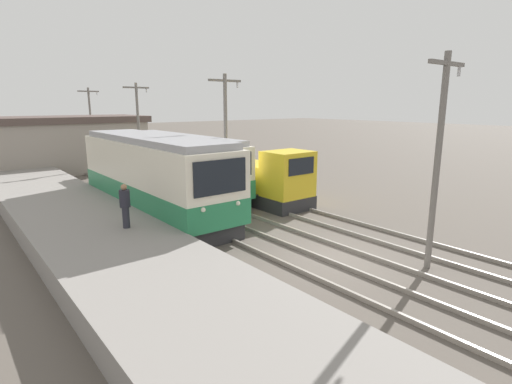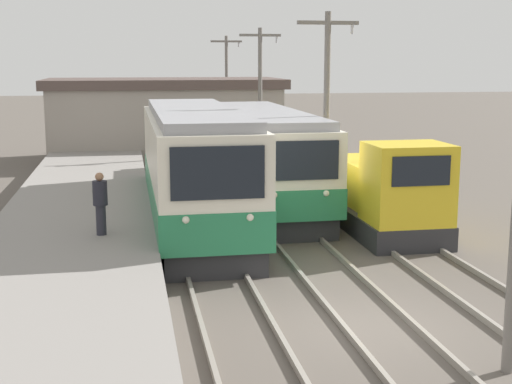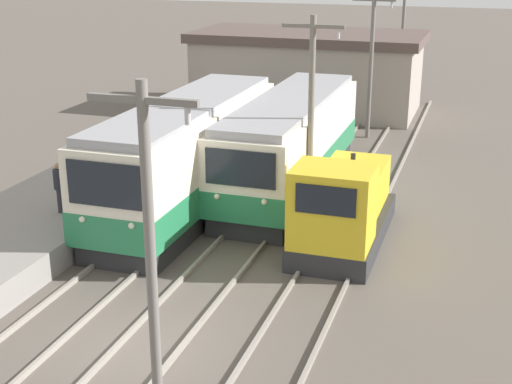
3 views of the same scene
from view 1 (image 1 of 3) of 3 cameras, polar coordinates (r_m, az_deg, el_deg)
The scene contains 14 objects.
ground_plane at distance 14.57m, azimuth 11.24°, elevation -9.17°, with size 200.00×200.00×0.00m, color #564F47.
platform_left at distance 10.77m, azimuth -11.49°, elevation -14.81°, with size 4.50×54.00×0.85m, color gray.
track_left at distance 12.80m, azimuth 3.54°, elevation -11.74°, with size 1.54×60.00×0.14m.
track_center at distance 14.69m, azimuth 11.76°, elevation -8.72°, with size 1.54×60.00×0.14m.
track_right at distance 17.00m, azimuth 18.28°, elevation -6.15°, with size 1.54×60.00×0.14m.
commuter_train_left at distance 19.59m, azimuth -14.31°, elevation 1.72°, with size 2.84×11.46×3.87m.
commuter_train_center at distance 23.65m, azimuth -11.37°, elevation 3.35°, with size 2.84×11.43×3.56m.
shunting_locomotive at distance 21.60m, azimuth 1.47°, elevation 1.52°, with size 2.40×5.95×3.00m.
catenary_mast_near at distance 13.73m, azimuth 24.58°, elevation 4.77°, with size 2.00×0.20×6.85m.
catenary_mast_mid at distance 21.64m, azimuth -4.33°, elevation 8.28°, with size 2.00×0.20×6.85m.
catenary_mast_far at distance 31.95m, azimuth -16.43°, elevation 9.17°, with size 2.00×0.20×6.85m.
catenary_mast_distant at distance 42.97m, azimuth -22.52°, elevation 9.46°, with size 2.00×0.20×6.85m.
person_on_platform at distance 15.29m, azimuth -18.20°, elevation -1.67°, with size 0.38×0.38×1.64m.
station_building at distance 35.62m, azimuth -25.97°, elevation 6.22°, with size 12.60×6.30×4.35m.
Camera 1 is at (-10.49, -8.60, 5.32)m, focal length 28.00 mm.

